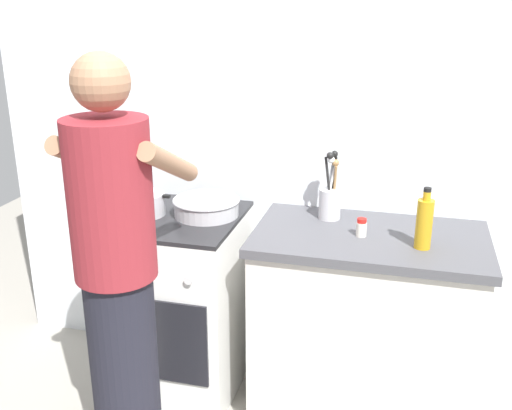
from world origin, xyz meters
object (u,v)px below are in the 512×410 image
object	(u,v)px
pot	(145,204)
person	(118,284)
spice_bottle	(361,228)
mixing_bowl	(206,206)
stove_range	(179,302)
utensil_crock	(330,198)
oil_bottle	(424,223)

from	to	relation	value
pot	person	distance (m)	0.65
spice_bottle	mixing_bowl	bearing A→B (deg)	173.92
spice_bottle	person	distance (m)	1.03
stove_range	mixing_bowl	xyz separation A→B (m)	(0.14, 0.05, 0.50)
pot	utensil_crock	bearing A→B (deg)	11.46
stove_range	mixing_bowl	bearing A→B (deg)	20.26
spice_bottle	oil_bottle	distance (m)	0.27
spice_bottle	oil_bottle	xyz separation A→B (m)	(0.25, -0.06, 0.07)
utensil_crock	mixing_bowl	bearing A→B (deg)	-169.18
pot	mixing_bowl	bearing A→B (deg)	12.72
pot	oil_bottle	world-z (taller)	oil_bottle
spice_bottle	oil_bottle	world-z (taller)	oil_bottle
pot	mixing_bowl	world-z (taller)	pot
mixing_bowl	person	bearing A→B (deg)	-99.00
oil_bottle	person	world-z (taller)	person
utensil_crock	pot	bearing A→B (deg)	-168.54
mixing_bowl	oil_bottle	distance (m)	0.99
spice_bottle	oil_bottle	bearing A→B (deg)	-14.28
stove_range	mixing_bowl	size ratio (longest dim) A/B	2.87
stove_range	pot	world-z (taller)	pot
spice_bottle	oil_bottle	size ratio (longest dim) A/B	0.31
utensil_crock	spice_bottle	bearing A→B (deg)	-48.63
mixing_bowl	utensil_crock	bearing A→B (deg)	10.82
oil_bottle	person	bearing A→B (deg)	-153.45
mixing_bowl	spice_bottle	world-z (taller)	mixing_bowl
person	oil_bottle	bearing A→B (deg)	26.55
stove_range	utensil_crock	distance (m)	0.90
pot	spice_bottle	xyz separation A→B (m)	(1.00, -0.01, -0.01)
utensil_crock	person	size ratio (longest dim) A/B	0.19
stove_range	pot	distance (m)	0.52
stove_range	utensil_crock	world-z (taller)	utensil_crock
stove_range	mixing_bowl	distance (m)	0.52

